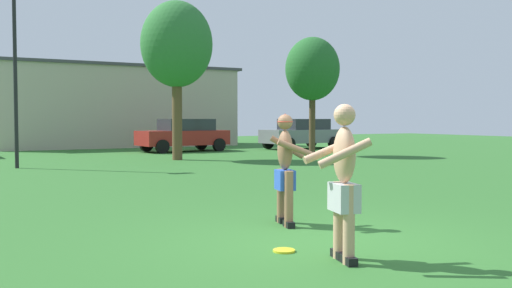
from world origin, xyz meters
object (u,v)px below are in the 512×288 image
at_px(player_with_cap, 285,164).
at_px(lamp_post, 15,56).
at_px(car_red_near_post, 184,134).
at_px(frisbee, 284,251).
at_px(tree_left_field, 177,46).
at_px(player_in_gray, 344,178).
at_px(tree_right_field, 312,70).
at_px(car_gray_far_end, 302,133).

xyz_separation_m(player_with_cap, lamp_post, (-2.57, 12.29, 2.69)).
height_order(player_with_cap, car_red_near_post, player_with_cap).
distance_m(frisbee, tree_left_field, 15.91).
distance_m(frisbee, car_red_near_post, 20.87).
distance_m(player_with_cap, lamp_post, 12.84).
distance_m(player_in_gray, frisbee, 1.20).
bearing_deg(tree_left_field, car_red_near_post, 66.34).
xyz_separation_m(car_red_near_post, tree_left_field, (-2.25, -5.12, 3.57)).
distance_m(player_in_gray, lamp_post, 14.80).
bearing_deg(tree_right_field, tree_left_field, 175.64).
height_order(player_with_cap, frisbee, player_with_cap).
xyz_separation_m(player_with_cap, car_red_near_post, (5.49, 18.42, -0.08)).
bearing_deg(car_red_near_post, tree_left_field, -113.66).
bearing_deg(player_in_gray, tree_left_field, 76.16).
bearing_deg(tree_right_field, car_red_near_post, 123.66).
xyz_separation_m(player_with_cap, tree_right_field, (9.21, 12.84, 2.79)).
bearing_deg(player_with_cap, lamp_post, 101.82).
xyz_separation_m(player_with_cap, player_in_gray, (-0.55, -2.13, 0.03)).
relative_size(player_in_gray, tree_left_field, 0.29).
bearing_deg(car_gray_far_end, tree_right_field, -118.69).
relative_size(car_red_near_post, tree_right_field, 0.88).
bearing_deg(lamp_post, tree_right_field, 2.68).
bearing_deg(car_gray_far_end, lamp_post, -159.15).
relative_size(car_gray_far_end, tree_right_field, 0.88).
xyz_separation_m(frisbee, car_gray_far_end, (12.83, 19.24, 0.81)).
height_order(frisbee, car_red_near_post, car_red_near_post).
xyz_separation_m(player_in_gray, tree_left_field, (3.80, 15.42, 3.46)).
bearing_deg(car_gray_far_end, tree_left_field, -152.51).
relative_size(player_in_gray, car_red_near_post, 0.39).
distance_m(frisbee, car_gray_far_end, 23.14).
bearing_deg(player_in_gray, lamp_post, 97.98).
bearing_deg(player_in_gray, car_red_near_post, 73.61).
bearing_deg(tree_left_field, frisbee, -105.72).
bearing_deg(car_red_near_post, lamp_post, -142.76).
height_order(player_with_cap, tree_right_field, tree_right_field).
bearing_deg(lamp_post, frisbee, -83.04).
relative_size(car_gray_far_end, lamp_post, 0.76).
height_order(player_with_cap, tree_left_field, tree_left_field).
relative_size(player_with_cap, lamp_post, 0.28).
height_order(car_red_near_post, car_gray_far_end, same).
distance_m(player_in_gray, tree_right_field, 18.08).
height_order(lamp_post, tree_left_field, tree_left_field).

